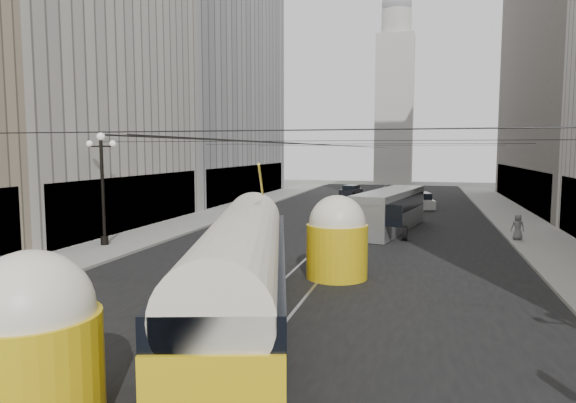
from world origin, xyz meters
The scene contains 15 objects.
road centered at (0.00, 32.50, 0.00)m, with size 20.00×85.00×0.02m, color black.
sidewalk_left centered at (-12.00, 36.00, 0.07)m, with size 4.00×72.00×0.15m, color gray.
sidewalk_right centered at (12.00, 36.00, 0.07)m, with size 4.00×72.00×0.15m, color gray.
rail_left centered at (-0.75, 32.50, 0.00)m, with size 0.12×85.00×0.04m, color gray.
rail_right centered at (0.75, 32.50, 0.00)m, with size 0.12×85.00×0.04m, color gray.
building_left_far centered at (-19.99, 48.00, 14.31)m, with size 12.60×28.60×28.60m.
distant_tower centered at (0.00, 80.00, 14.97)m, with size 6.00×6.00×31.36m.
lamppost_left_mid centered at (-12.60, 18.00, 3.74)m, with size 1.86×0.44×6.37m.
catenary centered at (0.12, 31.49, 5.88)m, with size 25.00×72.00×0.23m.
streetcar centered at (-0.50, 7.66, 1.79)m, with size 6.45×16.21×3.67m.
city_bus centered at (2.78, 28.27, 1.53)m, with size 4.41×11.34×2.80m.
sedan_white_far centered at (4.67, 42.86, 0.68)m, with size 2.86×5.07×1.51m.
sedan_dark_far centered at (-3.55, 54.77, 0.58)m, with size 2.47×4.30×1.28m.
pedestrian_crossing_b centered at (-0.49, 4.56, 0.90)m, with size 0.88×0.68×1.81m, color beige.
pedestrian_sidewalk_right centered at (10.50, 25.75, 0.94)m, with size 0.77×0.47×1.58m, color slate.
Camera 1 is at (4.97, -7.26, 5.56)m, focal length 32.00 mm.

